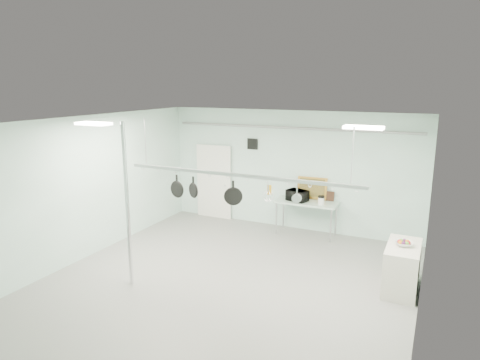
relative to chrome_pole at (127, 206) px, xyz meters
The scene contains 25 objects.
floor 2.41m from the chrome_pole, 19.44° to the left, with size 8.00×8.00×0.00m, color gray.
ceiling 2.40m from the chrome_pole, 19.44° to the left, with size 7.00×8.00×0.02m, color silver.
back_wall 4.89m from the chrome_pole, 69.68° to the left, with size 7.00×0.02×3.20m, color silver.
right_wall 5.22m from the chrome_pole, ahead, with size 0.02×8.00×3.20m, color silver.
door 4.61m from the chrome_pole, 97.53° to the left, with size 1.10×0.10×2.20m, color silver.
wall_vent 4.65m from the chrome_pole, 82.52° to the left, with size 0.30×0.04×0.30m, color black.
conduit_pipe 4.95m from the chrome_pole, 69.30° to the left, with size 0.07×0.07×6.60m, color gray.
chrome_pole is the anchor object (origin of this frame).
prep_table 4.85m from the chrome_pole, 61.29° to the left, with size 1.60×0.70×0.91m.
side_cabinet 5.37m from the chrome_pole, 22.41° to the left, with size 0.60×1.20×0.90m, color beige.
pot_rack 2.19m from the chrome_pole, 25.35° to the left, with size 4.80×0.06×1.00m.
light_panel_left 1.65m from the chrome_pole, 158.20° to the right, with size 0.65×0.30×0.05m, color white.
light_panel_right 4.55m from the chrome_pole, 16.31° to the left, with size 0.65×0.30×0.05m, color white.
microwave 4.66m from the chrome_pole, 63.43° to the left, with size 0.52×0.35×0.29m, color black.
coffee_canister 4.92m from the chrome_pole, 56.20° to the left, with size 0.15×0.15×0.18m, color silver.
painting_large 5.09m from the chrome_pole, 62.44° to the left, with size 0.78×0.05×0.58m, color gold.
painting_small 5.32m from the chrome_pole, 58.22° to the left, with size 0.30×0.04×0.25m, color black.
fruit_bowl 5.28m from the chrome_pole, 22.38° to the left, with size 0.33×0.33×0.08m, color silver.
skillet_left 1.08m from the chrome_pole, 59.09° to the left, with size 0.35×0.06×0.47m, color black, non-canonical shape.
skillet_mid 1.32m from the chrome_pole, 44.19° to the left, with size 0.31×0.06×0.42m, color black, non-canonical shape.
skillet_right 2.04m from the chrome_pole, 26.43° to the left, with size 0.35×0.06×0.49m, color black, non-canonical shape.
whisk 2.70m from the chrome_pole, 19.61° to the left, with size 0.20×0.20×0.33m, color silver, non-canonical shape.
grater 2.73m from the chrome_pole, 19.48° to the left, with size 0.08×0.02×0.20m, color gold, non-canonical shape.
saucepan 3.22m from the chrome_pole, 16.35° to the left, with size 0.16×0.09×0.29m, color silver, non-canonical shape.
fruit_cluster 5.27m from the chrome_pole, 22.38° to the left, with size 0.24×0.24×0.09m, color #A50F1B, non-canonical shape.
Camera 1 is at (3.59, -6.76, 3.88)m, focal length 32.00 mm.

